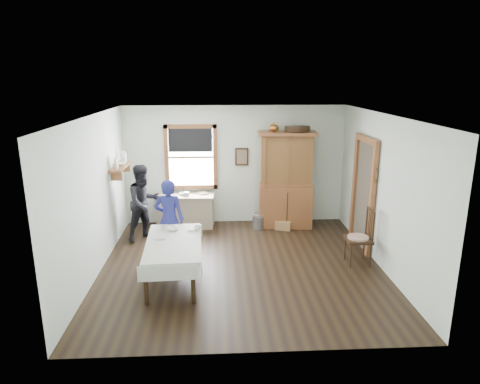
{
  "coord_description": "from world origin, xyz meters",
  "views": [
    {
      "loc": [
        -0.41,
        -7.09,
        3.33
      ],
      "look_at": [
        -0.01,
        0.3,
        1.31
      ],
      "focal_mm": 32.0,
      "sensor_mm": 36.0,
      "label": 1
    }
  ],
  "objects_px": {
    "dining_table": "(174,261)",
    "pail": "(259,222)",
    "wicker_basket": "(283,225)",
    "woman_blue": "(169,222)",
    "figure_dark": "(144,205)",
    "spindle_chair": "(359,237)",
    "work_counter": "(185,211)",
    "china_hutch": "(286,180)"
  },
  "relations": [
    {
      "from": "wicker_basket",
      "to": "figure_dark",
      "type": "distance_m",
      "value": 3.08
    },
    {
      "from": "china_hutch",
      "to": "dining_table",
      "type": "bearing_deg",
      "value": -126.32
    },
    {
      "from": "dining_table",
      "to": "woman_blue",
      "type": "bearing_deg",
      "value": 99.84
    },
    {
      "from": "dining_table",
      "to": "pail",
      "type": "bearing_deg",
      "value": 56.31
    },
    {
      "from": "work_counter",
      "to": "figure_dark",
      "type": "bearing_deg",
      "value": -133.47
    },
    {
      "from": "figure_dark",
      "to": "wicker_basket",
      "type": "bearing_deg",
      "value": -31.34
    },
    {
      "from": "wicker_basket",
      "to": "pail",
      "type": "bearing_deg",
      "value": 170.23
    },
    {
      "from": "spindle_chair",
      "to": "pail",
      "type": "height_order",
      "value": "spindle_chair"
    },
    {
      "from": "work_counter",
      "to": "wicker_basket",
      "type": "height_order",
      "value": "work_counter"
    },
    {
      "from": "dining_table",
      "to": "figure_dark",
      "type": "xyz_separation_m",
      "value": [
        -0.79,
        1.95,
        0.39
      ]
    },
    {
      "from": "pail",
      "to": "figure_dark",
      "type": "bearing_deg",
      "value": -167.93
    },
    {
      "from": "dining_table",
      "to": "figure_dark",
      "type": "distance_m",
      "value": 2.14
    },
    {
      "from": "work_counter",
      "to": "wicker_basket",
      "type": "xyz_separation_m",
      "value": [
        2.19,
        -0.3,
        -0.27
      ]
    },
    {
      "from": "pail",
      "to": "dining_table",
      "type": "bearing_deg",
      "value": -123.69
    },
    {
      "from": "spindle_chair",
      "to": "china_hutch",
      "type": "bearing_deg",
      "value": 118.13
    },
    {
      "from": "wicker_basket",
      "to": "dining_table",
      "type": "bearing_deg",
      "value": -132.69
    },
    {
      "from": "figure_dark",
      "to": "pail",
      "type": "bearing_deg",
      "value": -27.41
    },
    {
      "from": "china_hutch",
      "to": "woman_blue",
      "type": "bearing_deg",
      "value": -141.43
    },
    {
      "from": "pail",
      "to": "china_hutch",
      "type": "bearing_deg",
      "value": 12.85
    },
    {
      "from": "spindle_chair",
      "to": "work_counter",
      "type": "bearing_deg",
      "value": 149.12
    },
    {
      "from": "dining_table",
      "to": "figure_dark",
      "type": "height_order",
      "value": "figure_dark"
    },
    {
      "from": "dining_table",
      "to": "pail",
      "type": "height_order",
      "value": "dining_table"
    },
    {
      "from": "work_counter",
      "to": "wicker_basket",
      "type": "distance_m",
      "value": 2.23
    },
    {
      "from": "pail",
      "to": "woman_blue",
      "type": "xyz_separation_m",
      "value": [
        -1.82,
        -1.5,
        0.56
      ]
    },
    {
      "from": "dining_table",
      "to": "woman_blue",
      "type": "relative_size",
      "value": 1.25
    },
    {
      "from": "spindle_chair",
      "to": "pail",
      "type": "distance_m",
      "value": 2.58
    },
    {
      "from": "work_counter",
      "to": "pail",
      "type": "xyz_separation_m",
      "value": [
        1.65,
        -0.2,
        -0.22
      ]
    },
    {
      "from": "china_hutch",
      "to": "spindle_chair",
      "type": "xyz_separation_m",
      "value": [
        1.0,
        -2.12,
        -0.55
      ]
    },
    {
      "from": "china_hutch",
      "to": "figure_dark",
      "type": "height_order",
      "value": "china_hutch"
    },
    {
      "from": "dining_table",
      "to": "wicker_basket",
      "type": "xyz_separation_m",
      "value": [
        2.19,
        2.38,
        -0.25
      ]
    },
    {
      "from": "work_counter",
      "to": "woman_blue",
      "type": "height_order",
      "value": "woman_blue"
    },
    {
      "from": "spindle_chair",
      "to": "woman_blue",
      "type": "bearing_deg",
      "value": 174.92
    },
    {
      "from": "china_hutch",
      "to": "wicker_basket",
      "type": "xyz_separation_m",
      "value": [
        -0.07,
        -0.24,
        -0.98
      ]
    },
    {
      "from": "china_hutch",
      "to": "work_counter",
      "type": "bearing_deg",
      "value": -176.93
    },
    {
      "from": "wicker_basket",
      "to": "woman_blue",
      "type": "bearing_deg",
      "value": -149.26
    },
    {
      "from": "spindle_chair",
      "to": "woman_blue",
      "type": "xyz_separation_m",
      "value": [
        -3.44,
        0.47,
        0.18
      ]
    },
    {
      "from": "china_hutch",
      "to": "pail",
      "type": "distance_m",
      "value": 1.13
    },
    {
      "from": "work_counter",
      "to": "pail",
      "type": "height_order",
      "value": "work_counter"
    },
    {
      "from": "pail",
      "to": "figure_dark",
      "type": "distance_m",
      "value": 2.56
    },
    {
      "from": "work_counter",
      "to": "figure_dark",
      "type": "height_order",
      "value": "figure_dark"
    },
    {
      "from": "wicker_basket",
      "to": "figure_dark",
      "type": "height_order",
      "value": "figure_dark"
    },
    {
      "from": "china_hutch",
      "to": "figure_dark",
      "type": "xyz_separation_m",
      "value": [
        -3.05,
        -0.66,
        -0.34
      ]
    }
  ]
}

